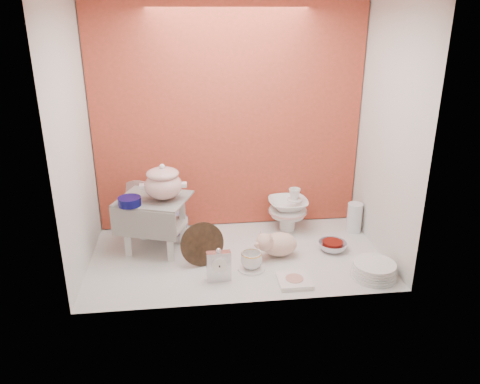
# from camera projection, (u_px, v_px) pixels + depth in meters

# --- Properties ---
(ground) EXTENTS (1.80, 1.80, 0.00)m
(ground) POSITION_uv_depth(u_px,v_px,m) (237.00, 256.00, 2.93)
(ground) COLOR silver
(ground) RESTS_ON ground
(niche_shell) EXTENTS (1.86, 1.03, 1.53)m
(niche_shell) POSITION_uv_depth(u_px,v_px,m) (233.00, 102.00, 2.76)
(niche_shell) COLOR #C44431
(niche_shell) RESTS_ON ground
(step_stool) EXTENTS (0.51, 0.47, 0.35)m
(step_stool) POSITION_uv_depth(u_px,v_px,m) (155.00, 224.00, 2.95)
(step_stool) COLOR silver
(step_stool) RESTS_ON ground
(soup_tureen) EXTENTS (0.35, 0.35, 0.23)m
(soup_tureen) POSITION_uv_depth(u_px,v_px,m) (163.00, 182.00, 2.82)
(soup_tureen) COLOR white
(soup_tureen) RESTS_ON step_stool
(cobalt_bowl) EXTENTS (0.17, 0.17, 0.05)m
(cobalt_bowl) POSITION_uv_depth(u_px,v_px,m) (130.00, 201.00, 2.77)
(cobalt_bowl) COLOR #090948
(cobalt_bowl) RESTS_ON step_stool
(floral_platter) EXTENTS (0.35, 0.19, 0.37)m
(floral_platter) POSITION_uv_depth(u_px,v_px,m) (139.00, 206.00, 3.20)
(floral_platter) COLOR silver
(floral_platter) RESTS_ON ground
(blue_white_vase) EXTENTS (0.28, 0.28, 0.24)m
(blue_white_vase) POSITION_uv_depth(u_px,v_px,m) (172.00, 218.00, 3.18)
(blue_white_vase) COLOR white
(blue_white_vase) RESTS_ON ground
(lacquer_tray) EXTENTS (0.28, 0.14, 0.27)m
(lacquer_tray) POSITION_uv_depth(u_px,v_px,m) (202.00, 244.00, 2.79)
(lacquer_tray) COLOR black
(lacquer_tray) RESTS_ON ground
(mantel_clock) EXTENTS (0.14, 0.05, 0.20)m
(mantel_clock) POSITION_uv_depth(u_px,v_px,m) (219.00, 265.00, 2.63)
(mantel_clock) COLOR silver
(mantel_clock) RESTS_ON ground
(plush_pig) EXTENTS (0.29, 0.21, 0.17)m
(plush_pig) POSITION_uv_depth(u_px,v_px,m) (279.00, 244.00, 2.90)
(plush_pig) COLOR beige
(plush_pig) RESTS_ON ground
(teacup_saucer) EXTENTS (0.19, 0.19, 0.01)m
(teacup_saucer) POSITION_uv_depth(u_px,v_px,m) (251.00, 268.00, 2.78)
(teacup_saucer) COLOR white
(teacup_saucer) RESTS_ON ground
(gold_rim_teacup) EXTENTS (0.17, 0.17, 0.10)m
(gold_rim_teacup) POSITION_uv_depth(u_px,v_px,m) (251.00, 260.00, 2.76)
(gold_rim_teacup) COLOR white
(gold_rim_teacup) RESTS_ON teacup_saucer
(lattice_dish) EXTENTS (0.19, 0.19, 0.03)m
(lattice_dish) POSITION_uv_depth(u_px,v_px,m) (294.00, 281.00, 2.64)
(lattice_dish) COLOR white
(lattice_dish) RESTS_ON ground
(dinner_plate_stack) EXTENTS (0.28, 0.28, 0.09)m
(dinner_plate_stack) POSITION_uv_depth(u_px,v_px,m) (374.00, 270.00, 2.68)
(dinner_plate_stack) COLOR white
(dinner_plate_stack) RESTS_ON ground
(crystal_bowl) EXTENTS (0.23, 0.23, 0.06)m
(crystal_bowl) POSITION_uv_depth(u_px,v_px,m) (332.00, 246.00, 2.99)
(crystal_bowl) COLOR silver
(crystal_bowl) RESTS_ON ground
(clear_glass_vase) EXTENTS (0.13, 0.13, 0.21)m
(clear_glass_vase) POSITION_uv_depth(u_px,v_px,m) (354.00, 218.00, 3.22)
(clear_glass_vase) COLOR silver
(clear_glass_vase) RESTS_ON ground
(porcelain_tower) EXTENTS (0.33, 0.33, 0.31)m
(porcelain_tower) POSITION_uv_depth(u_px,v_px,m) (288.00, 209.00, 3.23)
(porcelain_tower) COLOR white
(porcelain_tower) RESTS_ON ground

